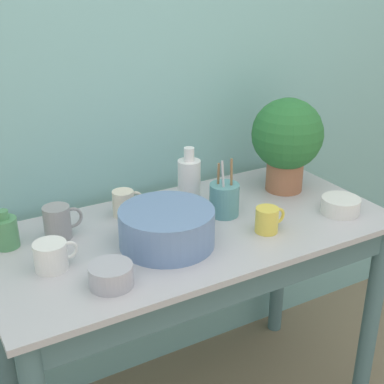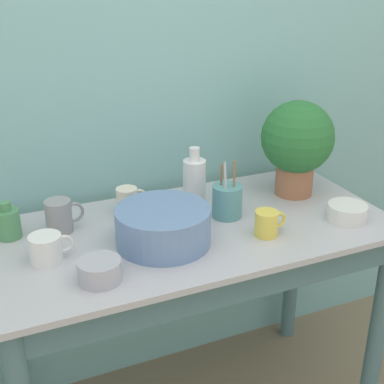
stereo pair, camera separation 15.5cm
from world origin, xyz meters
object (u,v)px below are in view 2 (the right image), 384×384
(bottle_short, at_px, (8,223))
(mug_grey, at_px, (60,216))
(bowl_small_enamel_white, at_px, (347,212))
(mug_white, at_px, (47,248))
(utensil_cup, at_px, (227,201))
(potted_plant, at_px, (297,142))
(mug_cream, at_px, (128,200))
(bowl_wash_large, at_px, (163,226))
(mug_yellow, at_px, (267,223))
(bowl_small_steel, at_px, (100,270))
(bottle_tall, at_px, (194,181))

(bottle_short, height_order, mug_grey, bottle_short)
(bowl_small_enamel_white, bearing_deg, mug_white, 172.30)
(mug_grey, relative_size, utensil_cup, 0.61)
(bottle_short, relative_size, bowl_small_enamel_white, 0.91)
(potted_plant, relative_size, mug_cream, 3.22)
(bottle_short, xyz_separation_m, mug_white, (0.08, -0.18, -0.01))
(bowl_wash_large, xyz_separation_m, bottle_short, (-0.41, 0.22, -0.01))
(bowl_wash_large, xyz_separation_m, mug_white, (-0.33, 0.04, -0.02))
(mug_yellow, xyz_separation_m, bowl_small_steel, (-0.53, -0.04, -0.01))
(bottle_tall, height_order, mug_cream, bottle_tall)
(potted_plant, distance_m, bottle_short, 0.98)
(bottle_tall, bearing_deg, bottle_short, 179.46)
(bottle_short, relative_size, mug_yellow, 1.12)
(mug_grey, xyz_separation_m, bowl_small_enamel_white, (0.86, -0.29, -0.03))
(potted_plant, xyz_separation_m, utensil_cup, (-0.30, -0.07, -0.14))
(mug_cream, bearing_deg, bottle_tall, -7.74)
(potted_plant, height_order, bowl_small_steel, potted_plant)
(bowl_small_steel, bearing_deg, mug_yellow, 4.59)
(bottle_short, bearing_deg, bowl_small_steel, -60.81)
(mug_cream, distance_m, bowl_small_steel, 0.41)
(bottle_tall, bearing_deg, mug_yellow, -69.04)
(bowl_small_steel, xyz_separation_m, utensil_cup, (0.48, 0.21, 0.03))
(bottle_tall, height_order, mug_yellow, bottle_tall)
(bottle_short, distance_m, bowl_small_steel, 0.39)
(bottle_tall, distance_m, mug_cream, 0.23)
(bottle_tall, height_order, utensil_cup, bottle_tall)
(mug_yellow, bearing_deg, bowl_wash_large, 165.71)
(potted_plant, xyz_separation_m, bottle_tall, (-0.36, 0.06, -0.11))
(potted_plant, relative_size, mug_grey, 2.82)
(bottle_short, relative_size, bowl_small_steel, 1.00)
(potted_plant, distance_m, bowl_wash_large, 0.60)
(mug_cream, height_order, utensil_cup, utensil_cup)
(bottle_short, bearing_deg, mug_white, -66.16)
(bowl_wash_large, bearing_deg, potted_plant, 15.71)
(mug_grey, bearing_deg, mug_white, -112.76)
(potted_plant, bearing_deg, utensil_cup, -166.87)
(mug_grey, height_order, mug_white, mug_grey)
(potted_plant, distance_m, mug_grey, 0.83)
(bowl_small_steel, distance_m, utensil_cup, 0.52)
(mug_cream, height_order, mug_white, mug_cream)
(bottle_tall, xyz_separation_m, mug_cream, (-0.23, 0.03, -0.04))
(mug_cream, xyz_separation_m, bowl_small_steel, (-0.19, -0.37, -0.01))
(mug_cream, xyz_separation_m, mug_white, (-0.30, -0.21, -0.00))
(potted_plant, xyz_separation_m, mug_grey, (-0.82, 0.04, -0.14))
(mug_grey, height_order, mug_cream, mug_grey)
(mug_cream, relative_size, bowl_small_enamel_white, 0.82)
(bottle_tall, xyz_separation_m, bowl_small_steel, (-0.42, -0.33, -0.06))
(bowl_small_steel, bearing_deg, bowl_small_enamel_white, 2.10)
(bottle_tall, relative_size, utensil_cup, 1.04)
(mug_yellow, bearing_deg, potted_plant, 43.11)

